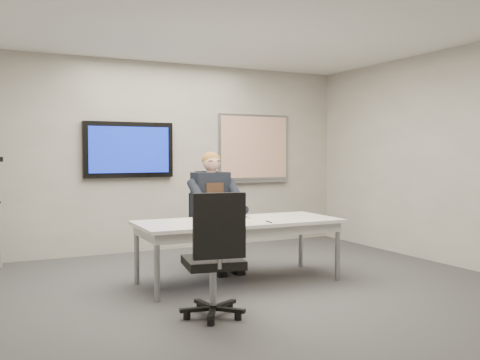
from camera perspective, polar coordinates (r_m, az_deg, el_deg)
name	(u,v)px	position (r m, az deg, el deg)	size (l,w,h in m)	color
floor	(256,298)	(5.48, 1.72, -12.46)	(6.00, 6.00, 0.02)	#353538
ceiling	(256,15)	(5.45, 1.76, 17.23)	(6.00, 6.00, 0.02)	white
wall_back	(161,157)	(8.05, -8.41, 2.48)	(6.00, 0.02, 2.80)	#9A958B
wall_right	(470,157)	(7.20, 23.30, 2.25)	(0.02, 6.00, 2.80)	#9A958B
conference_table	(239,227)	(6.01, -0.16, -5.06)	(2.29, 1.00, 0.70)	white
tv_display	(129,150)	(7.86, -11.76, 3.18)	(1.30, 0.09, 0.80)	black
whiteboard	(254,148)	(8.63, 1.50, 3.40)	(1.25, 0.08, 1.10)	gray
office_chair_far	(208,243)	(6.95, -3.40, -6.71)	(0.51, 0.51, 0.94)	black
office_chair_near	(214,279)	(4.74, -2.76, -10.53)	(0.62, 0.62, 1.12)	black
seated_person	(217,222)	(6.68, -2.50, -4.50)	(0.46, 0.79, 1.47)	#1B1F2E
laptop	(232,213)	(6.22, -0.84, -3.54)	(0.31, 0.29, 0.22)	silver
name_tent	(234,220)	(5.67, -0.64, -4.25)	(0.23, 0.06, 0.09)	white
pen	(269,222)	(5.81, 3.11, -4.46)	(0.01, 0.01, 0.16)	black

